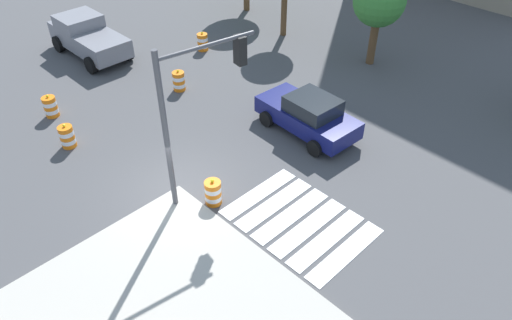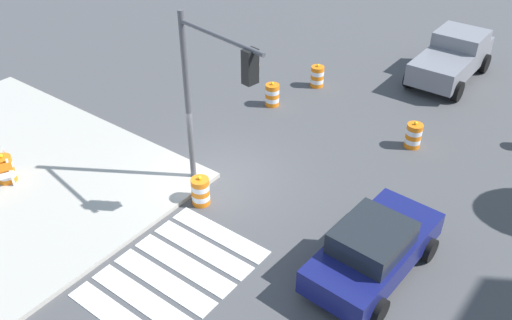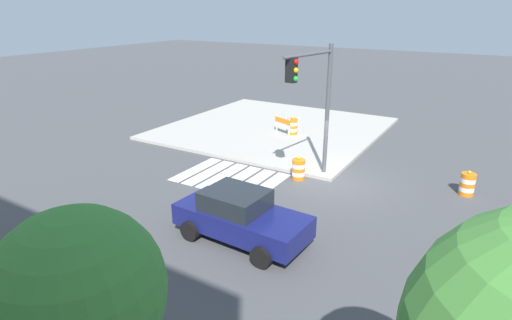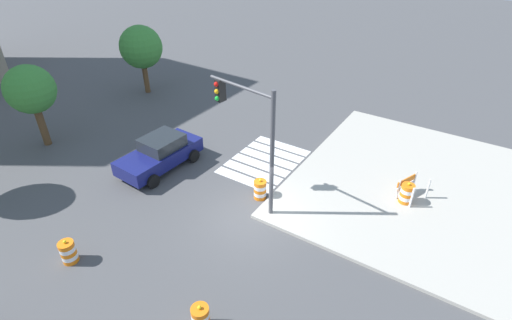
{
  "view_description": "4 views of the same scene",
  "coord_description": "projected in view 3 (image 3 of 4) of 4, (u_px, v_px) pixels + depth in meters",
  "views": [
    {
      "loc": [
        10.81,
        -6.87,
        11.12
      ],
      "look_at": [
        1.7,
        2.09,
        1.09
      ],
      "focal_mm": 33.48,
      "sensor_mm": 36.0,
      "label": 1
    },
    {
      "loc": [
        10.72,
        9.58,
        10.52
      ],
      "look_at": [
        -0.09,
        1.43,
        1.23
      ],
      "focal_mm": 37.93,
      "sensor_mm": 36.0,
      "label": 2
    },
    {
      "loc": [
        -5.65,
        15.83,
        7.02
      ],
      "look_at": [
        2.27,
        2.48,
        1.36
      ],
      "focal_mm": 29.49,
      "sensor_mm": 36.0,
      "label": 3
    },
    {
      "loc": [
        -10.22,
        -6.84,
        10.82
      ],
      "look_at": [
        1.59,
        0.77,
        1.77
      ],
      "focal_mm": 27.05,
      "sensor_mm": 36.0,
      "label": 4
    }
  ],
  "objects": [
    {
      "name": "ground_plane",
      "position": [
        331.0,
        182.0,
        17.9
      ],
      "size": [
        120.0,
        120.0,
        0.0
      ],
      "primitive_type": "plane",
      "color": "#474749"
    },
    {
      "name": "construction_barricade",
      "position": [
        285.0,
        123.0,
        24.14
      ],
      "size": [
        1.44,
        1.19,
        1.0
      ],
      "color": "silver",
      "rests_on": "sidewalk_corner"
    },
    {
      "name": "sidewalk_corner",
      "position": [
        274.0,
        128.0,
        25.6
      ],
      "size": [
        12.0,
        12.0,
        0.15
      ],
      "primitive_type": "cube",
      "color": "#ADA89E",
      "rests_on": "ground"
    },
    {
      "name": "traffic_light_pole",
      "position": [
        314.0,
        91.0,
        16.5
      ],
      "size": [
        0.72,
        3.26,
        5.5
      ],
      "color": "#4C4C51",
      "rests_on": "sidewalk_corner"
    },
    {
      "name": "traffic_barrel_far_curb",
      "position": [
        298.0,
        169.0,
        18.07
      ],
      "size": [
        0.56,
        0.56,
        1.02
      ],
      "color": "orange",
      "rests_on": "ground"
    },
    {
      "name": "traffic_barrel_crosswalk_end",
      "position": [
        466.0,
        259.0,
        11.64
      ],
      "size": [
        0.56,
        0.56,
        1.02
      ],
      "color": "orange",
      "rests_on": "ground"
    },
    {
      "name": "sports_car",
      "position": [
        240.0,
        216.0,
        13.26
      ],
      "size": [
        4.39,
        2.32,
        1.63
      ],
      "color": "navy",
      "rests_on": "ground"
    },
    {
      "name": "street_tree_corner_lot",
      "position": [
        79.0,
        294.0,
        5.98
      ],
      "size": [
        2.5,
        2.5,
        4.47
      ],
      "color": "brown",
      "rests_on": "ground"
    },
    {
      "name": "traffic_barrel_near_corner",
      "position": [
        467.0,
        184.0,
        16.54
      ],
      "size": [
        0.56,
        0.56,
        1.02
      ],
      "color": "orange",
      "rests_on": "ground"
    },
    {
      "name": "traffic_barrel_on_sidewalk",
      "position": [
        292.0,
        126.0,
        23.97
      ],
      "size": [
        0.56,
        0.56,
        1.02
      ],
      "color": "orange",
      "rests_on": "sidewalk_corner"
    },
    {
      "name": "crosswalk_stripes",
      "position": [
        230.0,
        177.0,
        18.36
      ],
      "size": [
        4.35,
        3.2,
        0.02
      ],
      "color": "silver",
      "rests_on": "ground"
    }
  ]
}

